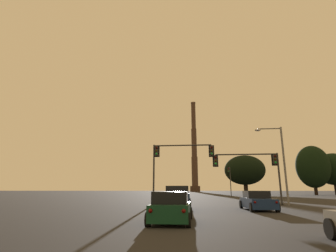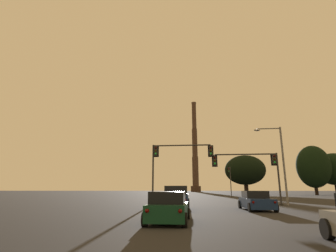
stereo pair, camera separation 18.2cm
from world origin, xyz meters
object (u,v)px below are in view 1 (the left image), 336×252
at_px(sedan_right_lane_front, 257,201).
at_px(street_lamp, 279,156).
at_px(traffic_light_overhead_left, 174,158).
at_px(pickup_truck_left_lane_front, 177,199).
at_px(hatchback_left_lane_second, 171,208).
at_px(smokestack, 194,155).
at_px(traffic_light_overhead_right, 255,165).
at_px(traffic_light_far_right, 230,177).

bearing_deg(sedan_right_lane_front, street_lamp, 57.54).
distance_m(sedan_right_lane_front, traffic_light_overhead_left, 10.14).
xyz_separation_m(pickup_truck_left_lane_front, hatchback_left_lane_second, (0.34, -8.16, -0.14)).
distance_m(pickup_truck_left_lane_front, sedan_right_lane_front, 6.17).
distance_m(traffic_light_overhead_left, smokestack, 149.89).
bearing_deg(traffic_light_overhead_left, traffic_light_overhead_right, 3.34).
height_order(hatchback_left_lane_second, sedan_right_lane_front, hatchback_left_lane_second).
distance_m(hatchback_left_lane_second, traffic_light_overhead_right, 17.14).
height_order(traffic_light_overhead_right, traffic_light_far_right, traffic_light_far_right).
relative_size(traffic_light_overhead_right, smokestack, 0.11).
bearing_deg(hatchback_left_lane_second, sedan_right_lane_front, 55.50).
bearing_deg(traffic_light_overhead_left, smokestack, 89.43).
height_order(traffic_light_far_right, street_lamp, street_lamp).
relative_size(pickup_truck_left_lane_front, traffic_light_overhead_right, 0.81).
bearing_deg(hatchback_left_lane_second, traffic_light_overhead_left, 94.22).
bearing_deg(traffic_light_far_right, smokestack, 94.15).
bearing_deg(pickup_truck_left_lane_front, traffic_light_far_right, 75.48).
relative_size(pickup_truck_left_lane_front, sedan_right_lane_front, 1.17).
xyz_separation_m(hatchback_left_lane_second, street_lamp, (9.84, 15.15, 4.24)).
relative_size(traffic_light_far_right, street_lamp, 0.82).
bearing_deg(sedan_right_lane_front, pickup_truck_left_lane_front, -178.65).
relative_size(sedan_right_lane_front, street_lamp, 0.59).
relative_size(traffic_light_overhead_left, smokestack, 0.11).
xyz_separation_m(street_lamp, smokestack, (-9.43, 148.14, 19.01)).
distance_m(sedan_right_lane_front, street_lamp, 8.88).
xyz_separation_m(traffic_light_far_right, street_lamp, (1.09, -33.11, 0.65)).
relative_size(sedan_right_lane_front, traffic_light_far_right, 0.73).
height_order(pickup_truck_left_lane_front, traffic_light_overhead_right, traffic_light_overhead_right).
bearing_deg(sedan_right_lane_front, traffic_light_overhead_right, 75.96).
distance_m(pickup_truck_left_lane_front, smokestack, 156.84).
bearing_deg(traffic_light_overhead_left, street_lamp, 2.69).
bearing_deg(traffic_light_far_right, pickup_truck_left_lane_front, -102.77).
xyz_separation_m(pickup_truck_left_lane_front, traffic_light_overhead_right, (7.65, 6.97, 3.24)).
xyz_separation_m(hatchback_left_lane_second, traffic_light_overhead_right, (7.31, 15.13, 3.38)).
relative_size(hatchback_left_lane_second, traffic_light_overhead_left, 0.62).
bearing_deg(traffic_light_overhead_right, traffic_light_overhead_left, -176.66).
relative_size(street_lamp, smokestack, 0.13).
height_order(hatchback_left_lane_second, traffic_light_overhead_left, traffic_light_overhead_left).
xyz_separation_m(hatchback_left_lane_second, smokestack, (0.41, 163.29, 23.25)).
bearing_deg(smokestack, traffic_light_far_right, -85.85).
height_order(traffic_light_overhead_left, smokestack, smokestack).
height_order(hatchback_left_lane_second, traffic_light_far_right, traffic_light_far_right).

